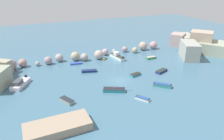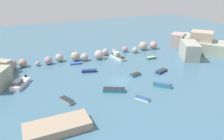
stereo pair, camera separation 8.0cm
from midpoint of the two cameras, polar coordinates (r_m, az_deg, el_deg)
The scene contains 16 objects.
cove_water at distance 49.25m, azimuth 2.03°, elevation -2.88°, with size 160.00×160.00×0.00m, color #426C86.
cliff_headland_right at distance 74.40m, azimuth 21.77°, elevation 6.35°, with size 19.52×21.31×6.51m.
rock_breakwater at distance 63.42m, azimuth -5.70°, elevation 4.20°, with size 46.22×5.12×2.76m.
stone_dock at distance 34.82m, azimuth -14.33°, elevation -14.46°, with size 9.96×4.33×1.37m, color tan.
channel_buoy at distance 61.81m, azimuth -2.17°, elevation 2.90°, with size 0.57×0.57×0.57m, color gold.
moored_boat_0 at distance 42.11m, azimuth 8.12°, elevation -7.53°, with size 2.44×2.97×0.46m.
moored_boat_1 at distance 44.53m, azimuth 0.52°, elevation -5.29°, with size 4.73×3.42×5.56m.
moored_boat_2 at distance 47.68m, azimuth 13.24°, elevation -3.93°, with size 3.57×3.53×0.72m.
moored_boat_3 at distance 55.03m, azimuth 12.98°, elevation -0.28°, with size 3.68×2.43×0.59m.
moored_boat_4 at distance 63.98m, azimuth 10.31°, elevation 3.25°, with size 3.06×1.25×0.60m.
moored_boat_5 at distance 54.05m, azimuth -6.15°, elevation -0.25°, with size 3.94×2.11×0.57m.
moored_boat_6 at distance 41.73m, azimuth -12.00°, elevation -7.96°, with size 2.44×3.33×0.71m.
moored_boat_7 at distance 63.11m, azimuth 1.36°, elevation 3.67°, with size 2.59×6.12×1.88m.
moored_boat_8 at distance 52.01m, azimuth 6.21°, elevation -1.22°, with size 2.94×1.83×0.54m.
moored_boat_9 at distance 59.64m, azimuth -9.63°, elevation 1.75°, with size 3.25×1.54×0.44m.
moored_boat_10 at distance 50.65m, azimuth -23.32°, elevation -3.36°, with size 4.53×5.88×1.67m.
Camera 1 is at (-19.70, -39.74, 21.40)m, focal length 34.32 mm.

